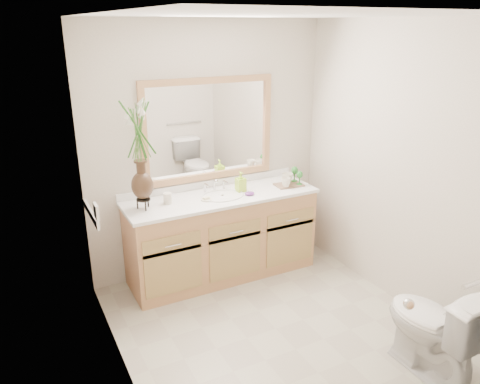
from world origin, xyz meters
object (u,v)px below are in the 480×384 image
flower_vase (139,140)px  toilet (434,328)px  soap_bottle (241,183)px  tumbler (168,198)px  tray (289,185)px

flower_vase → toilet: bearing=-53.3°
toilet → soap_bottle: bearing=-76.1°
flower_vase → soap_bottle: flower_vase is taller
toilet → tumbler: size_ratio=7.67×
tumbler → tray: (1.23, -0.08, -0.04)m
toilet → tray: tray is taller
soap_bottle → toilet: bearing=-77.3°
tumbler → soap_bottle: size_ratio=0.57×
toilet → soap_bottle: (-0.48, 1.96, 0.55)m
toilet → tray: bearing=-90.5°
soap_bottle → tray: bearing=-9.9°
toilet → tray: (0.02, 1.88, 0.47)m
flower_vase → tumbler: bearing=7.3°
flower_vase → tray: bearing=-2.1°
soap_bottle → flower_vase: bearing=-179.7°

